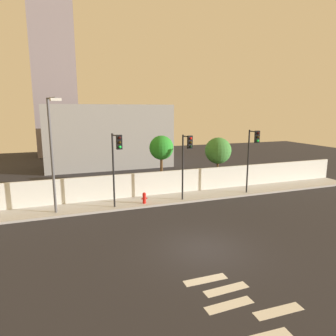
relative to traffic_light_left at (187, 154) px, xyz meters
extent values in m
plane|color=#27262A|center=(-2.09, -7.05, -3.62)|extent=(80.00, 80.00, 0.00)
cube|color=#B2B2B2|center=(-2.09, 1.15, -3.54)|extent=(36.00, 2.40, 0.15)
cube|color=silver|center=(-2.09, 2.44, -2.57)|extent=(36.00, 0.18, 1.80)
cube|color=silver|center=(-1.83, -12.00, -3.61)|extent=(1.81, 0.49, 0.01)
cube|color=silver|center=(-3.22, -11.15, -3.61)|extent=(1.81, 0.49, 0.01)
cube|color=silver|center=(-2.83, -10.30, -3.61)|extent=(1.81, 0.50, 0.01)
cube|color=silver|center=(-3.27, -9.45, -3.61)|extent=(1.80, 0.46, 0.01)
cylinder|color=black|center=(-0.07, 0.50, -1.08)|extent=(0.12, 0.12, 4.77)
cylinder|color=black|center=(-0.01, 0.04, 1.21)|extent=(0.21, 0.93, 0.08)
cube|color=black|center=(0.06, -0.41, 0.86)|extent=(0.36, 0.25, 0.90)
sphere|color=red|center=(0.08, -0.53, 1.13)|extent=(0.18, 0.18, 0.18)
sphere|color=#33260A|center=(0.08, -0.53, 0.85)|extent=(0.18, 0.18, 0.18)
sphere|color=black|center=(0.08, -0.53, 0.57)|extent=(0.18, 0.18, 0.18)
cylinder|color=black|center=(-5.08, 0.50, -0.97)|extent=(0.12, 0.12, 5.00)
cylinder|color=black|center=(-4.99, -0.17, 1.43)|extent=(0.27, 1.35, 0.08)
cube|color=black|center=(-4.90, -0.84, 1.08)|extent=(0.36, 0.24, 0.90)
sphere|color=black|center=(-4.88, -0.96, 1.35)|extent=(0.18, 0.18, 0.18)
sphere|color=#33260A|center=(-4.88, -0.96, 1.07)|extent=(0.18, 0.18, 0.18)
sphere|color=#19F24C|center=(-4.88, -0.96, 0.79)|extent=(0.18, 0.18, 0.18)
cylinder|color=black|center=(5.49, 0.50, -0.97)|extent=(0.12, 0.12, 4.99)
cylinder|color=black|center=(5.47, -0.02, 1.42)|extent=(0.13, 1.05, 0.08)
cube|color=black|center=(5.44, -0.55, 1.07)|extent=(0.35, 0.22, 0.90)
sphere|color=black|center=(5.44, -0.67, 1.34)|extent=(0.18, 0.18, 0.18)
sphere|color=#33260A|center=(5.44, -0.67, 1.06)|extent=(0.18, 0.18, 0.18)
sphere|color=#19F24C|center=(5.44, -0.67, 0.78)|extent=(0.18, 0.18, 0.18)
cylinder|color=#4C4C51|center=(-8.84, 0.70, 0.14)|extent=(0.16, 0.16, 7.22)
cylinder|color=#4C4C51|center=(-8.62, -0.05, 3.70)|extent=(0.54, 1.54, 0.10)
cube|color=beige|center=(-8.40, -0.81, 3.60)|extent=(0.64, 0.40, 0.16)
cylinder|color=red|center=(-2.96, 0.57, -3.16)|extent=(0.24, 0.24, 0.62)
sphere|color=red|center=(-2.96, 0.57, -2.81)|extent=(0.26, 0.26, 0.26)
cylinder|color=red|center=(-3.13, 0.57, -3.13)|extent=(0.10, 0.09, 0.09)
cylinder|color=red|center=(-2.79, 0.57, -3.13)|extent=(0.10, 0.09, 0.09)
cylinder|color=brown|center=(-0.65, 3.55, -2.05)|extent=(0.22, 0.22, 3.13)
sphere|color=#278A29|center=(-0.65, 3.55, 0.04)|extent=(1.95, 1.95, 1.95)
cylinder|color=brown|center=(4.54, 3.55, -2.34)|extent=(0.18, 0.18, 2.55)
sphere|color=#3B7E35|center=(4.54, 3.55, -0.44)|extent=(2.28, 2.28, 2.28)
cube|color=gray|center=(-2.83, 16.44, -0.01)|extent=(14.23, 6.00, 7.22)
cube|color=gray|center=(-8.29, 28.44, 11.20)|extent=(5.81, 5.00, 29.63)
camera|label=1|loc=(-8.43, -19.16, 3.04)|focal=32.14mm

